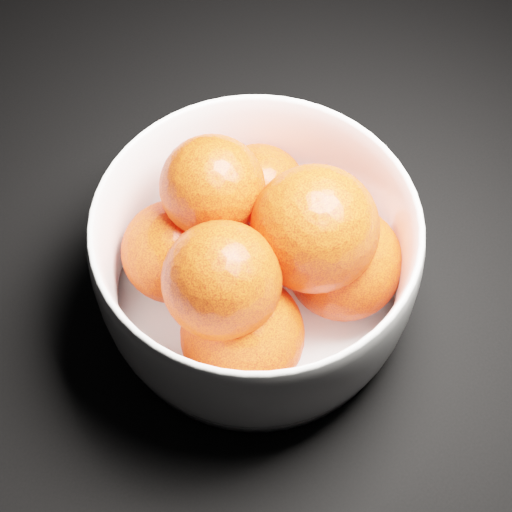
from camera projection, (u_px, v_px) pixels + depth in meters
bowl at (256, 260)px, 0.56m from camera, size 0.25×0.25×0.12m
orange_pile at (260, 252)px, 0.55m from camera, size 0.20×0.19×0.15m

